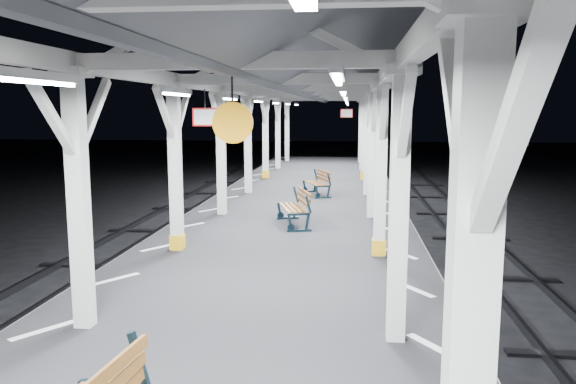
# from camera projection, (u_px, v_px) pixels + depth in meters

# --- Properties ---
(ground) EXTENTS (120.00, 120.00, 0.00)m
(ground) POSITION_uv_depth(u_px,v_px,m) (261.00, 343.00, 9.25)
(ground) COLOR black
(ground) RESTS_ON ground
(platform) EXTENTS (6.00, 50.00, 1.00)m
(platform) POSITION_uv_depth(u_px,v_px,m) (261.00, 314.00, 9.17)
(platform) COLOR black
(platform) RESTS_ON ground
(hazard_stripes_left) EXTENTS (1.00, 48.00, 0.01)m
(hazard_stripes_left) POSITION_uv_depth(u_px,v_px,m) (115.00, 279.00, 9.36)
(hazard_stripes_left) COLOR silver
(hazard_stripes_left) RESTS_ON platform
(hazard_stripes_right) EXTENTS (1.00, 48.00, 0.01)m
(hazard_stripes_right) POSITION_uv_depth(u_px,v_px,m) (414.00, 289.00, 8.84)
(hazard_stripes_right) COLOR silver
(hazard_stripes_right) RESTS_ON platform
(canopy) EXTENTS (5.40, 49.00, 4.65)m
(canopy) POSITION_uv_depth(u_px,v_px,m) (258.00, 60.00, 8.56)
(canopy) COLOR silver
(canopy) RESTS_ON platform
(bench_mid) EXTENTS (1.00, 1.69, 0.87)m
(bench_mid) POSITION_uv_depth(u_px,v_px,m) (297.00, 207.00, 13.70)
(bench_mid) COLOR #11232D
(bench_mid) RESTS_ON platform
(bench_far) EXTENTS (1.04, 1.59, 0.81)m
(bench_far) POSITION_uv_depth(u_px,v_px,m) (319.00, 182.00, 18.55)
(bench_far) COLOR #11232D
(bench_far) RESTS_ON platform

